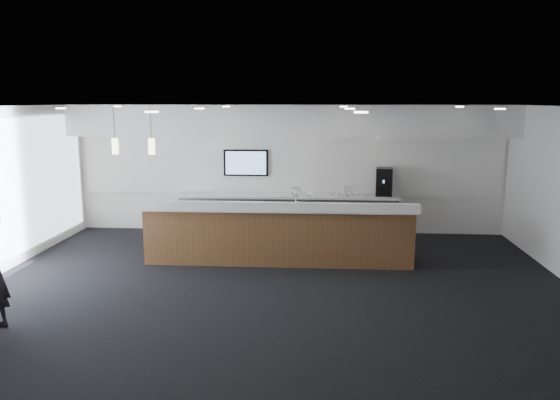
{
  "coord_description": "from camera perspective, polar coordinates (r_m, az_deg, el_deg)",
  "views": [
    {
      "loc": [
        0.76,
        -8.74,
        3.11
      ],
      "look_at": [
        -0.0,
        1.3,
        1.25
      ],
      "focal_mm": 35.0,
      "sensor_mm": 36.0,
      "label": 1
    }
  ],
  "objects": [
    {
      "name": "ceiling",
      "position": [
        8.78,
        -0.65,
        9.73
      ],
      "size": [
        10.0,
        8.0,
        0.02
      ],
      "primitive_type": "cube",
      "color": "black",
      "rests_on": "back_wall"
    },
    {
      "name": "service_counter",
      "position": [
        10.51,
        -0.18,
        -3.51
      ],
      "size": [
        5.18,
        0.89,
        1.49
      ],
      "rotation": [
        0.0,
        0.0,
        0.01
      ],
      "color": "#5A311E",
      "rests_on": "ground"
    },
    {
      "name": "pendant_left",
      "position": [
        10.09,
        -14.0,
        5.25
      ],
      "size": [
        0.12,
        0.12,
        0.3
      ],
      "primitive_type": "cylinder",
      "color": "beige",
      "rests_on": "ceiling"
    },
    {
      "name": "cup_0",
      "position": [
        12.49,
        8.65,
        0.57
      ],
      "size": [
        0.09,
        0.09,
        0.09
      ],
      "primitive_type": "imported",
      "color": "white",
      "rests_on": "back_credenza"
    },
    {
      "name": "soffit_bulkhead",
      "position": [
        12.33,
        0.8,
        8.3
      ],
      "size": [
        10.0,
        0.9,
        0.7
      ],
      "primitive_type": "cube",
      "color": "white",
      "rests_on": "back_wall"
    },
    {
      "name": "ground",
      "position": [
        9.31,
        -0.61,
        -9.07
      ],
      "size": [
        10.0,
        10.0,
        0.0
      ],
      "primitive_type": "plane",
      "color": "black",
      "rests_on": "ground"
    },
    {
      "name": "coffee_machine",
      "position": [
        12.65,
        10.82,
        1.88
      ],
      "size": [
        0.41,
        0.51,
        0.64
      ],
      "rotation": [
        0.0,
        0.0,
        -0.11
      ],
      "color": "black",
      "rests_on": "back_credenza"
    },
    {
      "name": "pendant_right",
      "position": [
        10.33,
        -17.7,
        5.18
      ],
      "size": [
        0.12,
        0.12,
        0.3
      ],
      "primitive_type": "cylinder",
      "color": "beige",
      "rests_on": "ceiling"
    },
    {
      "name": "back_wall",
      "position": [
        12.87,
        0.91,
        3.25
      ],
      "size": [
        10.0,
        0.02,
        3.0
      ],
      "primitive_type": "cube",
      "color": "white",
      "rests_on": "ground"
    },
    {
      "name": "alcove_panel",
      "position": [
        12.83,
        0.9,
        3.68
      ],
      "size": [
        9.8,
        0.06,
        1.4
      ],
      "primitive_type": "cube",
      "color": "white",
      "rests_on": "back_wall"
    },
    {
      "name": "ceiling_can_lights",
      "position": [
        8.78,
        -0.65,
        9.53
      ],
      "size": [
        7.0,
        5.0,
        0.02
      ],
      "primitive_type": null,
      "color": "silver",
      "rests_on": "ceiling"
    },
    {
      "name": "cup_1",
      "position": [
        12.48,
        8.01,
        0.58
      ],
      "size": [
        0.13,
        0.13,
        0.09
      ],
      "primitive_type": "imported",
      "rotation": [
        0.0,
        0.0,
        0.65
      ],
      "color": "white",
      "rests_on": "back_credenza"
    },
    {
      "name": "back_credenza",
      "position": [
        12.68,
        0.8,
        -1.54
      ],
      "size": [
        5.06,
        0.66,
        0.95
      ],
      "color": "gray",
      "rests_on": "ground"
    },
    {
      "name": "cup_3",
      "position": [
        12.47,
        6.72,
        0.6
      ],
      "size": [
        0.12,
        0.12,
        0.09
      ],
      "primitive_type": "imported",
      "rotation": [
        0.0,
        0.0,
        1.94
      ],
      "color": "white",
      "rests_on": "back_credenza"
    },
    {
      "name": "cup_2",
      "position": [
        12.48,
        7.37,
        0.59
      ],
      "size": [
        0.12,
        0.12,
        0.09
      ],
      "primitive_type": "imported",
      "rotation": [
        0.0,
        0.0,
        1.29
      ],
      "color": "white",
      "rests_on": "back_credenza"
    },
    {
      "name": "cup_5",
      "position": [
        12.46,
        5.44,
        0.62
      ],
      "size": [
        0.1,
        0.1,
        0.09
      ],
      "primitive_type": "imported",
      "rotation": [
        0.0,
        0.0,
        3.23
      ],
      "color": "white",
      "rests_on": "back_credenza"
    },
    {
      "name": "info_sign_left",
      "position": [
        12.44,
        3.15,
        0.95
      ],
      "size": [
        0.16,
        0.06,
        0.23
      ],
      "primitive_type": "cube",
      "rotation": [
        0.0,
        0.0,
        -0.27
      ],
      "color": "white",
      "rests_on": "back_credenza"
    },
    {
      "name": "info_sign_right",
      "position": [
        12.49,
        7.06,
        0.99
      ],
      "size": [
        0.19,
        0.05,
        0.25
      ],
      "primitive_type": "cube",
      "rotation": [
        0.0,
        0.0,
        0.18
      ],
      "color": "white",
      "rests_on": "back_credenza"
    },
    {
      "name": "cup_4",
      "position": [
        12.46,
        6.08,
        0.61
      ],
      "size": [
        0.13,
        0.13,
        0.09
      ],
      "primitive_type": "imported",
      "rotation": [
        0.0,
        0.0,
        2.58
      ],
      "color": "white",
      "rests_on": "back_credenza"
    },
    {
      "name": "wall_tv",
      "position": [
        12.85,
        -3.58,
        3.9
      ],
      "size": [
        1.05,
        0.08,
        0.62
      ],
      "color": "black",
      "rests_on": "back_wall"
    }
  ]
}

